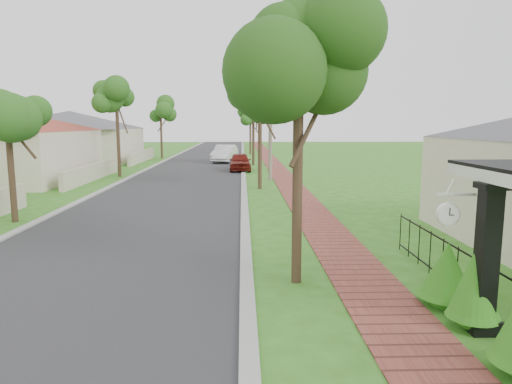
# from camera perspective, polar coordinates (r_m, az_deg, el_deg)

# --- Properties ---
(ground) EXTENTS (160.00, 160.00, 0.00)m
(ground) POSITION_cam_1_polar(r_m,az_deg,el_deg) (8.80, -5.43, -14.52)
(ground) COLOR #336818
(ground) RESTS_ON ground
(road) EXTENTS (7.00, 120.00, 0.02)m
(road) POSITION_cam_1_polar(r_m,az_deg,el_deg) (28.52, -8.91, 1.49)
(road) COLOR #28282B
(road) RESTS_ON ground
(kerb_right) EXTENTS (0.30, 120.00, 0.10)m
(kerb_right) POSITION_cam_1_polar(r_m,az_deg,el_deg) (28.29, -1.55, 1.54)
(kerb_right) COLOR #9E9E99
(kerb_right) RESTS_ON ground
(kerb_left) EXTENTS (0.30, 120.00, 0.10)m
(kerb_left) POSITION_cam_1_polar(r_m,az_deg,el_deg) (29.20, -16.04, 1.43)
(kerb_left) COLOR #9E9E99
(kerb_left) RESTS_ON ground
(sidewalk) EXTENTS (1.50, 120.00, 0.03)m
(sidewalk) POSITION_cam_1_polar(r_m,az_deg,el_deg) (28.42, 3.70, 1.55)
(sidewalk) COLOR #964A3C
(sidewalk) RESTS_ON ground
(porch_post) EXTENTS (0.48, 0.48, 2.52)m
(porch_post) POSITION_cam_1_polar(r_m,az_deg,el_deg) (8.45, 26.80, -8.35)
(porch_post) COLOR black
(porch_post) RESTS_ON ground
(picket_fence) EXTENTS (0.03, 8.02, 1.00)m
(picket_fence) POSITION_cam_1_polar(r_m,az_deg,el_deg) (9.62, 25.56, -9.92)
(picket_fence) COLOR black
(picket_fence) RESTS_ON ground
(street_trees) EXTENTS (10.70, 37.65, 5.89)m
(street_trees) POSITION_cam_1_polar(r_m,az_deg,el_deg) (35.11, -7.48, 10.24)
(street_trees) COLOR #382619
(street_trees) RESTS_ON ground
(hedge_row) EXTENTS (0.94, 4.50, 2.30)m
(hedge_row) POSITION_cam_1_polar(r_m,az_deg,el_deg) (7.83, 28.90, -12.36)
(hedge_row) COLOR #1F6313
(hedge_row) RESTS_ON ground
(far_house_grey) EXTENTS (15.56, 15.56, 4.60)m
(far_house_grey) POSITION_cam_1_polar(r_m,az_deg,el_deg) (44.87, -22.15, 6.50)
(far_house_grey) COLOR beige
(far_house_grey) RESTS_ON ground
(parked_car_red) EXTENTS (1.63, 3.88, 1.31)m
(parked_car_red) POSITION_cam_1_polar(r_m,az_deg,el_deg) (33.70, -2.02, 3.78)
(parked_car_red) COLOR maroon
(parked_car_red) RESTS_ON ground
(parked_car_white) EXTENTS (2.40, 4.86, 1.53)m
(parked_car_white) POSITION_cam_1_polar(r_m,az_deg,el_deg) (41.26, -3.93, 4.79)
(parked_car_white) COLOR white
(parked_car_white) RESTS_ON ground
(near_tree) EXTENTS (2.21, 2.21, 5.68)m
(near_tree) POSITION_cam_1_polar(r_m,az_deg,el_deg) (9.72, 5.39, 14.91)
(near_tree) COLOR #382619
(near_tree) RESTS_ON ground
(utility_pole) EXTENTS (1.20, 0.24, 8.38)m
(utility_pole) POSITION_cam_1_polar(r_m,az_deg,el_deg) (28.15, 1.82, 10.17)
(utility_pole) COLOR gray
(utility_pole) RESTS_ON ground
(station_clock) EXTENTS (0.66, 0.13, 0.56)m
(station_clock) POSITION_cam_1_polar(r_m,az_deg,el_deg) (8.40, 22.94, -2.39)
(station_clock) COLOR white
(station_clock) RESTS_ON ground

